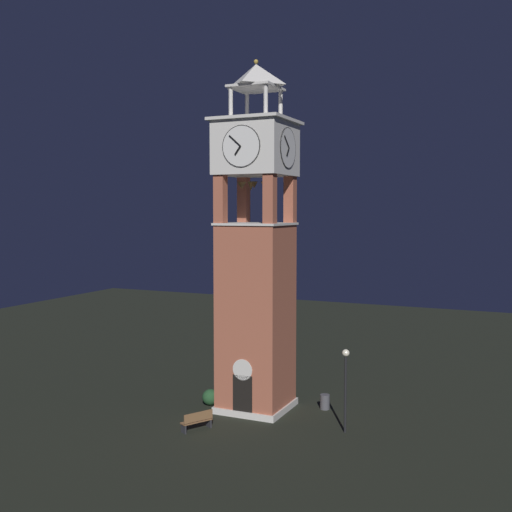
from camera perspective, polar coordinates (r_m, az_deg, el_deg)
ground at (r=35.02m, az=0.00°, el=-13.73°), size 80.00×80.00×0.00m
clock_tower at (r=33.45m, az=-0.00°, el=-0.94°), size 3.95×3.95×18.64m
park_bench at (r=31.80m, az=-5.38°, el=-14.71°), size 1.16×1.61×0.95m
lamp_post at (r=31.02m, az=8.15°, el=-10.71°), size 0.36×0.36×4.10m
trash_bin at (r=35.04m, az=6.29°, el=-13.06°), size 0.52×0.52×0.80m
shrub_near_entry at (r=38.84m, az=0.21°, el=-11.29°), size 1.09×1.09×0.81m
shrub_left_of_tower at (r=35.60m, az=-4.17°, el=-12.69°), size 0.92×0.92×0.89m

